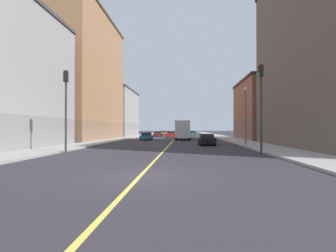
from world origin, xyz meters
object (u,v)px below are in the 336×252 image
building_left_near (332,46)px  street_lamp_left_near (246,109)px  building_right_midblock (84,77)px  car_yellow (171,134)px  box_truck (183,130)px  car_green (192,133)px  car_orange (164,133)px  building_right_distant (116,113)px  traffic_light_left_near (261,97)px  car_maroon (158,134)px  building_left_mid (266,110)px  car_red (171,134)px  traffic_light_right_near (66,100)px  car_black (207,140)px  car_teal (147,136)px

building_left_near → street_lamp_left_near: size_ratio=3.48×
building_right_midblock → car_yellow: size_ratio=5.69×
car_yellow → box_truck: (3.20, -22.78, 1.10)m
car_green → car_orange: bearing=157.9°
building_right_distant → traffic_light_left_near: (23.71, -48.22, -1.70)m
building_right_distant → box_truck: (17.54, -22.82, -4.34)m
car_maroon → car_green: bearing=52.5°
building_left_mid → car_green: size_ratio=3.63×
building_left_mid → street_lamp_left_near: size_ratio=2.42×
building_left_mid → car_red: (-17.25, 10.46, -4.55)m
box_truck → building_right_distant: bearing=127.6°
car_orange → box_truck: box_truck is taller
traffic_light_right_near → car_green: 58.04m
building_right_midblock → building_left_mid: bearing=2.6°
car_green → car_maroon: bearing=-127.5°
building_left_mid → car_black: bearing=-125.8°
building_left_mid → building_right_midblock: 32.75m
traffic_light_right_near → car_black: traffic_light_right_near is taller
building_right_distant → car_teal: 27.09m
building_right_distant → car_green: 22.52m
building_right_distant → car_yellow: size_ratio=4.49×
building_left_near → building_right_midblock: 37.68m
building_right_distant → box_truck: bearing=-52.4°
building_right_midblock → street_lamp_left_near: bearing=-32.8°
car_maroon → car_orange: 15.02m
car_black → box_truck: bearing=101.4°
street_lamp_left_near → car_teal: size_ratio=1.38×
traffic_light_right_near → car_red: traffic_light_right_near is taller
building_left_mid → car_red: bearing=148.8°
traffic_light_left_near → car_yellow: bearing=101.0°
car_teal → car_orange: (0.03, 36.01, -0.02)m
car_yellow → car_black: (6.14, -37.32, 0.04)m
car_red → car_green: (5.18, 19.20, -0.05)m
car_teal → box_truck: (6.10, 1.14, 1.07)m
building_right_midblock → car_red: (14.95, 11.94, -10.35)m
building_left_near → car_red: bearing=118.7°
box_truck → building_left_mid: bearing=6.6°
building_right_distant → traffic_light_left_near: bearing=-63.8°
car_teal → car_yellow: (2.90, 23.93, -0.03)m
box_truck → building_left_near: bearing=-52.8°
traffic_light_right_near → car_yellow: traffic_light_right_near is taller
car_red → street_lamp_left_near: bearing=-70.7°
building_right_midblock → car_yellow: 28.70m
car_maroon → building_left_mid: bearing=-41.0°
building_left_near → building_right_distant: (-32.20, 42.14, -3.96)m
traffic_light_left_near → building_right_distant: bearing=116.2°
traffic_light_left_near → car_green: size_ratio=1.59×
car_orange → building_right_midblock: bearing=-108.3°
building_right_midblock → car_yellow: (14.34, 22.57, -10.43)m
traffic_light_right_near → box_truck: 27.09m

